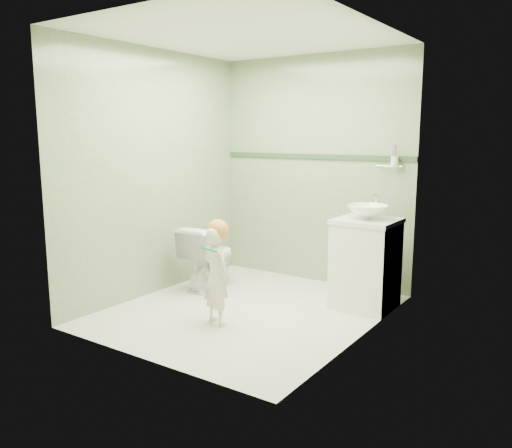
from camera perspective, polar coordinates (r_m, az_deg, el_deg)
The scene contains 12 objects.
ground at distance 4.80m, azimuth -1.02°, elevation -9.48°, with size 2.50×2.50×0.00m, color beige.
room_shell at distance 4.54m, azimuth -1.07°, elevation 4.96°, with size 2.50×2.54×2.40m.
trim_stripe at distance 5.58m, azimuth 6.35°, elevation 7.37°, with size 2.20×0.02×0.05m, color #2B482B.
vanity at distance 4.88m, azimuth 11.90°, elevation -4.43°, with size 0.52×0.50×0.80m, color white.
counter at distance 4.80m, azimuth 12.07°, elevation 0.32°, with size 0.54×0.52×0.04m, color white.
basin at distance 4.79m, azimuth 12.11°, elevation 1.31°, with size 0.37×0.37×0.13m, color white.
faucet at distance 4.95m, azimuth 12.96°, elevation 2.48°, with size 0.03×0.13×0.18m.
cup_holder at distance 5.17m, azimuth 14.87°, elevation 6.69°, with size 0.26×0.07×0.21m.
toilet at distance 5.42m, azimuth -5.18°, elevation -3.59°, with size 0.37×0.65×0.66m, color white.
toddler at distance 4.38m, azimuth -4.36°, elevation -5.67°, with size 0.30×0.20×0.83m, color beige.
hair_cap at distance 4.31m, azimuth -4.22°, elevation -0.70°, with size 0.19×0.19×0.19m, color #C57C3B.
teal_toothbrush at distance 4.19m, azimuth -5.17°, elevation -2.72°, with size 0.11×0.14×0.08m.
Camera 1 is at (2.62, -3.69, 1.59)m, focal length 36.53 mm.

